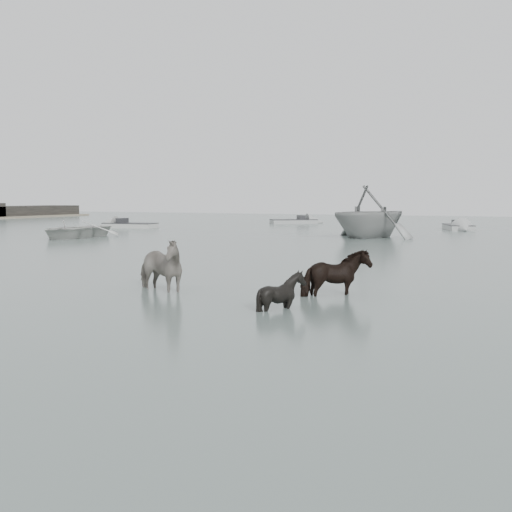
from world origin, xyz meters
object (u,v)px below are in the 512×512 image
Objects in this scene: pony_pinto at (158,259)px; pony_dark at (337,267)px; pony_black at (282,282)px; rowboat_lead at (74,228)px.

pony_pinto reaches higher than pony_dark.
pony_pinto is at bearing 125.38° from pony_dark.
pony_dark is at bearing -31.83° from pony_black.
pony_pinto is at bearing 56.30° from pony_black.
rowboat_lead is at bearing 31.83° from pony_black.
pony_pinto is 4.51m from pony_dark.
pony_pinto reaches higher than pony_black.
pony_black is at bearing -172.54° from pony_dark.
pony_dark reaches higher than rowboat_lead.
rowboat_lead is at bearing 75.62° from pony_dark.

